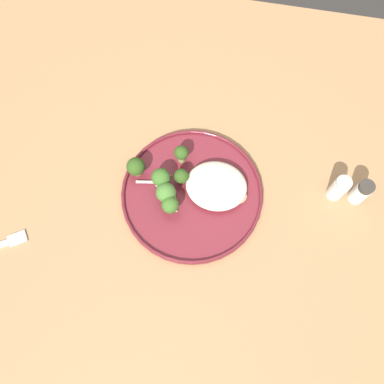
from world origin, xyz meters
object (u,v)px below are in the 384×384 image
(seared_scallop_left_edge, at_px, (201,179))
(broccoli_floret_split_head, at_px, (136,167))
(seared_scallop_rear_pale, at_px, (213,181))
(salt_shaker, at_px, (339,188))
(pepper_shaker, at_px, (361,192))
(seared_scallop_center_golden, at_px, (227,177))
(dinner_plate, at_px, (192,194))
(broccoli_floret_tall_stalk, at_px, (179,153))
(broccoli_floret_beside_noodles, at_px, (161,178))
(broccoli_floret_front_edge, at_px, (171,205))
(broccoli_floret_near_rim, at_px, (166,193))
(seared_scallop_front_small, at_px, (216,170))
(seared_scallop_tilted_round, at_px, (221,186))
(broccoli_floret_rear_charred, at_px, (181,176))
(seared_scallop_on_noodles, at_px, (240,197))

(seared_scallop_left_edge, relative_size, broccoli_floret_split_head, 0.64)
(seared_scallop_rear_pale, bearing_deg, salt_shaker, 6.05)
(pepper_shaker, bearing_deg, seared_scallop_center_golden, -177.31)
(dinner_plate, relative_size, seared_scallop_rear_pale, 9.23)
(seared_scallop_center_golden, distance_m, broccoli_floret_tall_stalk, 0.11)
(broccoli_floret_beside_noodles, xyz_separation_m, broccoli_floret_front_edge, (0.03, -0.05, -0.00))
(dinner_plate, relative_size, salt_shaker, 4.33)
(seared_scallop_rear_pale, height_order, broccoli_floret_near_rim, broccoli_floret_near_rim)
(seared_scallop_center_golden, relative_size, broccoli_floret_split_head, 0.47)
(salt_shaker, bearing_deg, seared_scallop_front_small, -179.63)
(seared_scallop_tilted_round, relative_size, broccoli_floret_tall_stalk, 0.53)
(broccoli_floret_beside_noodles, height_order, broccoli_floret_rear_charred, broccoli_floret_beside_noodles)
(seared_scallop_tilted_round, bearing_deg, broccoli_floret_near_rim, -158.07)
(seared_scallop_rear_pale, relative_size, broccoli_floret_tall_stalk, 0.64)
(broccoli_floret_beside_noodles, distance_m, pepper_shaker, 0.40)
(seared_scallop_front_small, xyz_separation_m, salt_shaker, (0.25, 0.00, 0.01))
(broccoli_floret_split_head, bearing_deg, broccoli_floret_near_rim, -31.99)
(broccoli_floret_front_edge, relative_size, broccoli_floret_rear_charred, 1.13)
(seared_scallop_left_edge, bearing_deg, seared_scallop_tilted_round, -9.69)
(seared_scallop_front_small, bearing_deg, seared_scallop_left_edge, -137.18)
(broccoli_floret_split_head, bearing_deg, broccoli_floret_rear_charred, -1.76)
(seared_scallop_on_noodles, height_order, pepper_shaker, pepper_shaker)
(seared_scallop_tilted_round, xyz_separation_m, seared_scallop_center_golden, (0.01, 0.02, 0.00))
(seared_scallop_rear_pale, distance_m, pepper_shaker, 0.30)
(salt_shaker, xyz_separation_m, pepper_shaker, (0.04, 0.00, 0.00))
(dinner_plate, distance_m, broccoli_floret_near_rim, 0.06)
(broccoli_floret_front_edge, height_order, broccoli_floret_tall_stalk, broccoli_floret_front_edge)
(seared_scallop_center_golden, distance_m, broccoli_floret_beside_noodles, 0.14)
(seared_scallop_tilted_round, distance_m, broccoli_floret_split_head, 0.18)
(broccoli_floret_near_rim, bearing_deg, seared_scallop_rear_pale, 29.72)
(seared_scallop_front_small, bearing_deg, seared_scallop_tilted_round, -62.34)
(seared_scallop_on_noodles, xyz_separation_m, seared_scallop_rear_pale, (-0.06, 0.02, 0.00))
(seared_scallop_on_noodles, bearing_deg, pepper_shaker, 11.81)
(seared_scallop_rear_pale, distance_m, seared_scallop_center_golden, 0.03)
(broccoli_floret_near_rim, distance_m, pepper_shaker, 0.39)
(broccoli_floret_near_rim, bearing_deg, seared_scallop_left_edge, 38.51)
(seared_scallop_tilted_round, bearing_deg, broccoli_floret_rear_charred, -179.45)
(broccoli_floret_beside_noodles, xyz_separation_m, broccoli_floret_near_rim, (0.02, -0.03, -0.00))
(seared_scallop_center_golden, xyz_separation_m, broccoli_floret_rear_charred, (-0.09, -0.02, 0.02))
(broccoli_floret_front_edge, xyz_separation_m, broccoli_floret_tall_stalk, (-0.01, 0.11, -0.00))
(broccoli_floret_split_head, bearing_deg, broccoli_floret_tall_stalk, 29.84)
(seared_scallop_center_golden, bearing_deg, broccoli_floret_tall_stalk, 165.34)
(seared_scallop_front_small, height_order, salt_shaker, salt_shaker)
(dinner_plate, bearing_deg, broccoli_floret_split_head, 168.04)
(seared_scallop_center_golden, bearing_deg, broccoli_floret_front_edge, -138.88)
(broccoli_floret_split_head, height_order, pepper_shaker, pepper_shaker)
(seared_scallop_left_edge, relative_size, seared_scallop_center_golden, 1.36)
(seared_scallop_on_noodles, relative_size, salt_shaker, 0.37)
(dinner_plate, xyz_separation_m, seared_scallop_tilted_round, (0.06, 0.02, 0.01))
(seared_scallop_front_small, distance_m, broccoli_floret_front_edge, 0.12)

